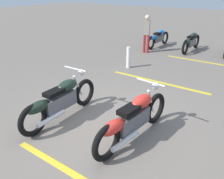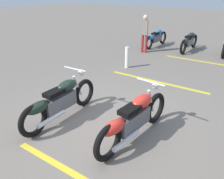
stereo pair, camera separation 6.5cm
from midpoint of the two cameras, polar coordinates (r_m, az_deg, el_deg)
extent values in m
plane|color=slate|center=(5.08, -2.86, -8.21)|extent=(60.00, 60.00, 0.00)
torus|color=black|center=(5.03, 10.29, -4.51)|extent=(0.68, 0.18, 0.67)
torus|color=black|center=(3.94, -1.50, -12.97)|extent=(0.68, 0.18, 0.67)
cube|color=#59595E|center=(4.37, 4.84, -7.60)|extent=(0.86, 0.30, 0.32)
ellipsoid|color=red|center=(4.42, 7.00, -2.85)|extent=(0.55, 0.33, 0.24)
ellipsoid|color=red|center=(3.91, 0.03, -9.25)|extent=(0.58, 0.29, 0.22)
cube|color=black|center=(4.14, 3.93, -5.04)|extent=(0.46, 0.28, 0.09)
cylinder|color=silver|center=(4.73, 9.12, -2.78)|extent=(0.27, 0.08, 0.56)
cylinder|color=silver|center=(4.52, 9.14, 1.80)|extent=(0.10, 0.62, 0.04)
sphere|color=silver|center=(4.74, 10.28, 0.93)|extent=(0.15, 0.15, 0.15)
cylinder|color=silver|center=(4.12, 3.10, -12.41)|extent=(0.71, 0.16, 0.09)
torus|color=black|center=(5.71, -7.16, -0.74)|extent=(0.67, 0.12, 0.67)
torus|color=black|center=(4.76, -19.22, -7.32)|extent=(0.67, 0.12, 0.67)
cube|color=#59595E|center=(5.13, -13.10, -3.13)|extent=(0.84, 0.24, 0.32)
ellipsoid|color=black|center=(5.17, -11.31, 0.96)|extent=(0.53, 0.29, 0.24)
ellipsoid|color=black|center=(4.74, -18.11, -4.20)|extent=(0.56, 0.25, 0.22)
cube|color=black|center=(4.93, -14.46, -0.80)|extent=(0.44, 0.25, 0.09)
cylinder|color=silver|center=(5.44, -8.83, 0.91)|extent=(0.27, 0.06, 0.56)
cylinder|color=silver|center=(5.26, -9.48, 4.98)|extent=(0.05, 0.62, 0.04)
sphere|color=silver|center=(5.44, -7.99, 4.18)|extent=(0.15, 0.15, 0.15)
cylinder|color=silver|center=(4.88, -15.07, -6.99)|extent=(0.70, 0.10, 0.09)
torus|color=black|center=(10.52, 25.74, 8.51)|extent=(0.62, 0.11, 0.62)
torus|color=black|center=(12.00, 19.41, 11.21)|extent=(0.64, 0.12, 0.64)
torus|color=black|center=(10.62, 16.97, 10.00)|extent=(0.64, 0.12, 0.64)
cube|color=#59595E|center=(11.24, 18.24, 11.00)|extent=(0.80, 0.23, 0.30)
ellipsoid|color=black|center=(11.43, 18.84, 12.59)|extent=(0.50, 0.28, 0.23)
ellipsoid|color=black|center=(10.71, 17.39, 11.24)|extent=(0.54, 0.24, 0.21)
cube|color=black|center=(11.08, 18.21, 12.24)|extent=(0.42, 0.24, 0.09)
torus|color=black|center=(12.43, 12.28, 12.39)|extent=(0.63, 0.14, 0.63)
torus|color=black|center=(11.15, 8.95, 11.34)|extent=(0.63, 0.14, 0.63)
cube|color=#59595E|center=(11.72, 10.63, 12.25)|extent=(0.80, 0.25, 0.30)
ellipsoid|color=blue|center=(11.90, 11.31, 13.74)|extent=(0.50, 0.29, 0.22)
ellipsoid|color=blue|center=(11.23, 9.40, 12.51)|extent=(0.54, 0.25, 0.21)
cube|color=black|center=(11.57, 10.44, 13.43)|extent=(0.42, 0.25, 0.08)
cylinder|color=maroon|center=(10.55, 7.32, 11.17)|extent=(0.11, 0.11, 0.78)
cylinder|color=maroon|center=(10.53, 8.19, 11.08)|extent=(0.11, 0.11, 0.78)
cube|color=gray|center=(10.41, 7.98, 14.89)|extent=(0.24, 0.27, 0.62)
sphere|color=beige|center=(10.35, 8.12, 17.22)|extent=(0.21, 0.21, 0.21)
cylinder|color=white|center=(8.39, 3.50, 7.90)|extent=(0.14, 0.14, 0.76)
cube|color=yellow|center=(7.32, 10.74, 1.92)|extent=(0.16, 3.20, 0.01)
cube|color=yellow|center=(9.82, 21.83, 6.30)|extent=(0.16, 3.20, 0.01)
camera|label=1|loc=(0.03, 89.63, 0.16)|focal=37.11mm
camera|label=2|loc=(0.03, -90.37, -0.16)|focal=37.11mm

